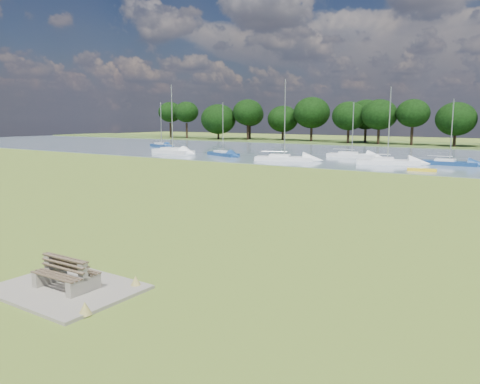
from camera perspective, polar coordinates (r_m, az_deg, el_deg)
The scene contains 13 objects.
ground at distance 25.84m, azimuth 5.53°, elevation -2.56°, with size 220.00×220.00×0.00m, color olive.
river at distance 65.65m, azimuth 23.12°, elevation 3.80°, with size 220.00×40.00×0.10m, color slate.
far_bank at distance 95.25m, azimuth 26.49°, elevation 4.99°, with size 220.00×20.00×0.40m, color #4C6626.
concrete_pad at distance 15.39m, azimuth -20.36°, elevation -11.00°, with size 4.20×3.20×0.10m, color gray.
bench_pair at distance 15.24m, azimuth -20.45°, elevation -9.36°, with size 1.91×1.16×1.01m.
kayak at distance 48.57m, azimuth 21.30°, elevation 2.53°, with size 2.68×0.63×0.27m, color yellow.
sailboat_2 at distance 62.68m, azimuth 13.41°, elevation 4.50°, with size 6.41×1.87×7.08m.
sailboat_3 at distance 68.38m, azimuth -8.25°, elevation 5.10°, with size 7.58×3.24×9.73m.
sailboat_4 at distance 54.52m, azimuth 17.46°, elevation 3.72°, with size 6.97×4.10×8.45m.
sailboat_5 at distance 63.68m, azimuth -2.11°, elevation 4.80°, with size 5.93×3.63×7.15m.
sailboat_6 at distance 83.75m, azimuth -9.56°, elevation 5.72°, with size 6.27×3.75×7.82m.
sailboat_8 at distance 55.97m, azimuth 24.11°, elevation 3.41°, with size 5.82×1.71×7.13m.
sailboat_9 at distance 56.57m, azimuth 5.33°, elevation 4.28°, with size 7.17×4.10×9.62m.
Camera 1 is at (11.86, -22.36, 5.18)m, focal length 35.00 mm.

